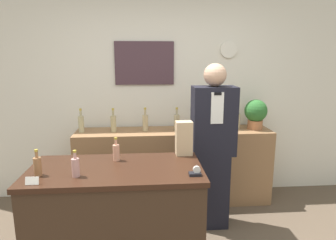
% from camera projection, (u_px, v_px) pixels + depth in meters
% --- Properties ---
extents(back_wall, '(5.20, 0.09, 2.70)m').
position_uv_depth(back_wall, '(159.00, 91.00, 3.78)').
color(back_wall, silver).
rests_on(back_wall, ground_plane).
extents(back_shelf, '(2.34, 0.47, 0.91)m').
position_uv_depth(back_shelf, '(174.00, 166.00, 3.69)').
color(back_shelf, '#8E6642').
rests_on(back_shelf, ground_plane).
extents(display_counter, '(1.37, 0.69, 0.92)m').
position_uv_depth(display_counter, '(118.00, 220.00, 2.46)').
color(display_counter, '#382619').
rests_on(display_counter, ground_plane).
extents(shopkeeper, '(0.43, 0.27, 1.72)m').
position_uv_depth(shopkeeper, '(213.00, 148.00, 3.08)').
color(shopkeeper, black).
rests_on(shopkeeper, ground_plane).
extents(potted_plant, '(0.27, 0.27, 0.36)m').
position_uv_depth(potted_plant, '(256.00, 113.00, 3.64)').
color(potted_plant, '#B27047').
rests_on(potted_plant, back_shelf).
extents(paper_bag, '(0.15, 0.11, 0.30)m').
position_uv_depth(paper_bag, '(184.00, 138.00, 2.66)').
color(paper_bag, tan).
rests_on(paper_bag, display_counter).
extents(tape_dispenser, '(0.09, 0.06, 0.07)m').
position_uv_depth(tape_dispenser, '(196.00, 173.00, 2.21)').
color(tape_dispenser, black).
rests_on(tape_dispenser, display_counter).
extents(price_card_left, '(0.09, 0.02, 0.06)m').
position_uv_depth(price_card_left, '(32.00, 181.00, 2.05)').
color(price_card_left, white).
rests_on(price_card_left, display_counter).
extents(counter_bottle_0, '(0.06, 0.06, 0.20)m').
position_uv_depth(counter_bottle_0, '(38.00, 166.00, 2.20)').
color(counter_bottle_0, '#95653F').
rests_on(counter_bottle_0, display_counter).
extents(counter_bottle_1, '(0.06, 0.06, 0.20)m').
position_uv_depth(counter_bottle_1, '(76.00, 167.00, 2.18)').
color(counter_bottle_1, tan).
rests_on(counter_bottle_1, display_counter).
extents(counter_bottle_2, '(0.06, 0.06, 0.20)m').
position_uv_depth(counter_bottle_2, '(116.00, 152.00, 2.52)').
color(counter_bottle_2, tan).
rests_on(counter_bottle_2, display_counter).
extents(shelf_bottle_0, '(0.07, 0.07, 0.28)m').
position_uv_depth(shelf_bottle_0, '(81.00, 123.00, 3.49)').
color(shelf_bottle_0, tan).
rests_on(shelf_bottle_0, back_shelf).
extents(shelf_bottle_1, '(0.07, 0.07, 0.28)m').
position_uv_depth(shelf_bottle_1, '(113.00, 123.00, 3.51)').
color(shelf_bottle_1, tan).
rests_on(shelf_bottle_1, back_shelf).
extents(shelf_bottle_2, '(0.07, 0.07, 0.28)m').
position_uv_depth(shelf_bottle_2, '(145.00, 122.00, 3.56)').
color(shelf_bottle_2, tan).
rests_on(shelf_bottle_2, back_shelf).
extents(shelf_bottle_3, '(0.07, 0.07, 0.28)m').
position_uv_depth(shelf_bottle_3, '(177.00, 122.00, 3.57)').
color(shelf_bottle_3, tan).
rests_on(shelf_bottle_3, back_shelf).
extents(shelf_bottle_4, '(0.07, 0.07, 0.28)m').
position_uv_depth(shelf_bottle_4, '(208.00, 122.00, 3.59)').
color(shelf_bottle_4, tan).
rests_on(shelf_bottle_4, back_shelf).
extents(shelf_bottle_5, '(0.07, 0.07, 0.28)m').
position_uv_depth(shelf_bottle_5, '(237.00, 120.00, 3.65)').
color(shelf_bottle_5, tan).
rests_on(shelf_bottle_5, back_shelf).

